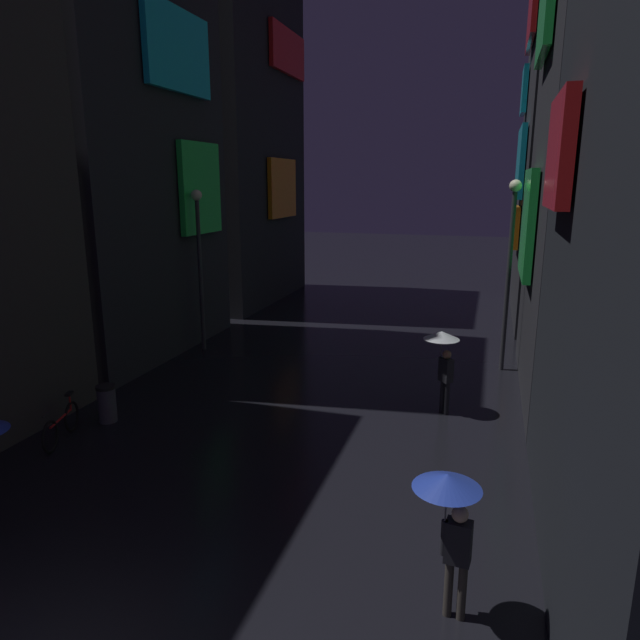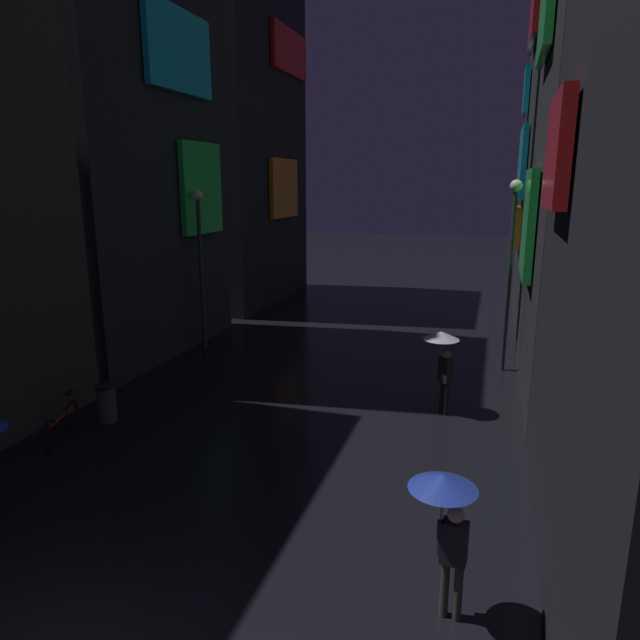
{
  "view_description": "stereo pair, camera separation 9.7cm",
  "coord_description": "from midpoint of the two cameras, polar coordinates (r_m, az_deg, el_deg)",
  "views": [
    {
      "loc": [
        4.45,
        -3.66,
        5.75
      ],
      "look_at": [
        0.0,
        11.13,
        1.98
      ],
      "focal_mm": 32.0,
      "sensor_mm": 36.0,
      "label": 1
    },
    {
      "loc": [
        4.55,
        -3.63,
        5.75
      ],
      "look_at": [
        0.0,
        11.13,
        1.98
      ],
      "focal_mm": 32.0,
      "sensor_mm": 36.0,
      "label": 2
    }
  ],
  "objects": [
    {
      "name": "trash_bin",
      "position": [
        15.02,
        -20.37,
        -7.77
      ],
      "size": [
        0.46,
        0.46,
        0.93
      ],
      "color": "#3F3F47",
      "rests_on": "ground"
    },
    {
      "name": "streetlamp_left_far",
      "position": [
        19.81,
        -11.75,
        6.71
      ],
      "size": [
        0.36,
        0.36,
        5.48
      ],
      "color": "#2D2D33",
      "rests_on": "ground"
    },
    {
      "name": "pedestrian_near_crossing_clear",
      "position": [
        14.56,
        12.35,
        -2.89
      ],
      "size": [
        0.9,
        0.9,
        2.12
      ],
      "color": "black",
      "rests_on": "ground"
    },
    {
      "name": "building_left_far",
      "position": [
        28.63,
        -8.16,
        18.93
      ],
      "size": [
        4.25,
        8.42,
        16.84
      ],
      "color": "black",
      "rests_on": "ground"
    },
    {
      "name": "streetlamp_right_far",
      "position": [
        18.04,
        18.69,
        6.16
      ],
      "size": [
        0.36,
        0.36,
        5.8
      ],
      "color": "#2D2D33",
      "rests_on": "ground"
    },
    {
      "name": "pedestrian_midstreet_left_blue",
      "position": [
        7.91,
        12.9,
        -17.71
      ],
      "size": [
        0.9,
        0.9,
        2.12
      ],
      "color": "#38332D",
      "rests_on": "ground"
    },
    {
      "name": "building_right_far",
      "position": [
        26.06,
        24.71,
        16.6
      ],
      "size": [
        4.25,
        8.36,
        15.18
      ],
      "color": "#232328",
      "rests_on": "ground"
    },
    {
      "name": "bicycle_parked_at_storefront",
      "position": [
        14.38,
        -24.27,
        -9.46
      ],
      "size": [
        0.58,
        1.76,
        0.96
      ],
      "color": "black",
      "rests_on": "ground"
    },
    {
      "name": "building_left_mid",
      "position": [
        20.66,
        -20.05,
        21.61
      ],
      "size": [
        4.25,
        7.77,
        17.72
      ],
      "color": "#232328",
      "rests_on": "ground"
    },
    {
      "name": "building_right_mid",
      "position": [
        16.96,
        29.45,
        23.09
      ],
      "size": [
        4.25,
        7.46,
        17.99
      ],
      "color": "#232328",
      "rests_on": "ground"
    }
  ]
}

